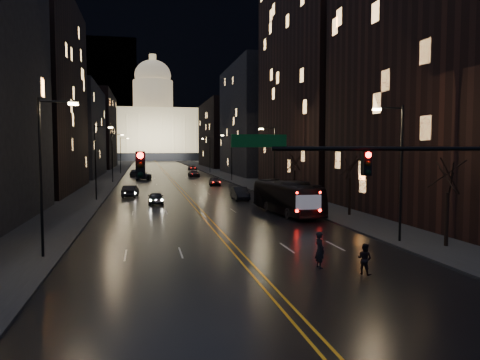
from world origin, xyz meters
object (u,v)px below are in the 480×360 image
oncoming_car_a (156,198)px  pedestrian_b (365,259)px  oncoming_car_b (130,191)px  receding_car_a (240,193)px  traffic_signal (419,175)px  bus (287,197)px  pedestrian_a (320,250)px

oncoming_car_a → pedestrian_b: pedestrian_b is taller
oncoming_car_a → oncoming_car_b: (-3.00, 8.62, 0.05)m
receding_car_a → oncoming_car_a: bearing=-164.7°
oncoming_car_b → pedestrian_b: pedestrian_b is taller
traffic_signal → oncoming_car_b: size_ratio=3.73×
receding_car_a → bus: bearing=-80.8°
pedestrian_a → traffic_signal: bearing=-161.1°
receding_car_a → pedestrian_b: size_ratio=3.07×
bus → pedestrian_b: 21.45m
traffic_signal → receding_car_a: bearing=89.9°
oncoming_car_a → pedestrian_b: 33.00m
traffic_signal → bus: bearing=85.5°
traffic_signal → oncoming_car_b: 45.79m
pedestrian_b → bus: bearing=-43.8°
traffic_signal → receding_car_a: 37.89m
receding_car_a → pedestrian_b: (-0.77, -34.23, -0.01)m
oncoming_car_a → pedestrian_a: pedestrian_a is taller
bus → oncoming_car_b: bus is taller
bus → receding_car_a: bearing=91.8°
oncoming_car_a → oncoming_car_b: size_ratio=0.90×
bus → pedestrian_b: bus is taller
traffic_signal → pedestrian_b: (-0.69, 3.41, -4.33)m
bus → oncoming_car_a: size_ratio=2.70×
traffic_signal → pedestrian_b: bearing=101.4°
pedestrian_a → pedestrian_b: bearing=-139.5°
bus → traffic_signal: bearing=-100.9°
pedestrian_a → pedestrian_b: size_ratio=1.23×
oncoming_car_a → pedestrian_b: size_ratio=2.71×
pedestrian_b → oncoming_car_b: bearing=-19.7°
bus → oncoming_car_b: (-14.98, 18.99, -0.82)m
oncoming_car_b → receding_car_a: (13.12, -6.04, 0.02)m
traffic_signal → bus: traffic_signal is taller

